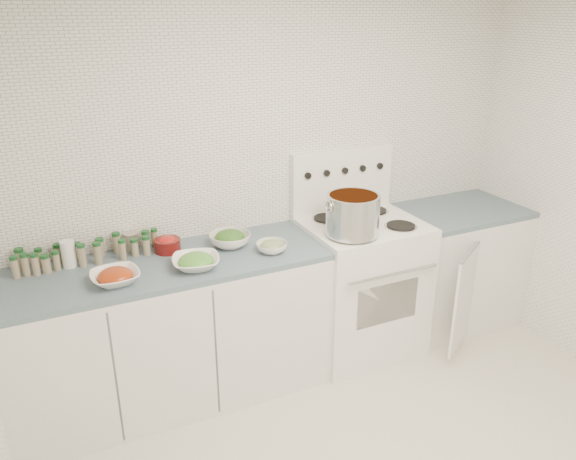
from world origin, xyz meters
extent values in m
cube|color=white|center=(0.00, 1.51, 1.25)|extent=(3.50, 0.02, 2.50)
cube|color=white|center=(-0.82, 1.19, 0.43)|extent=(1.85, 0.62, 0.86)
cube|color=#3F545F|center=(-0.82, 1.19, 0.88)|extent=(1.85, 0.62, 0.03)
cube|color=white|center=(0.48, 1.18, 0.46)|extent=(0.76, 0.65, 0.92)
cube|color=black|center=(0.48, 0.86, 0.50)|extent=(0.45, 0.01, 0.28)
cylinder|color=silver|center=(0.48, 0.82, 0.72)|extent=(0.65, 0.02, 0.02)
cube|color=white|center=(0.48, 1.18, 0.93)|extent=(0.76, 0.65, 0.01)
cube|color=white|center=(0.48, 1.47, 1.15)|extent=(0.76, 0.06, 0.43)
cylinder|color=silver|center=(0.30, 1.02, 0.94)|extent=(0.21, 0.21, 0.01)
cylinder|color=black|center=(0.30, 1.02, 0.94)|extent=(0.18, 0.18, 0.01)
cylinder|color=silver|center=(0.66, 1.02, 0.94)|extent=(0.21, 0.21, 0.01)
cylinder|color=black|center=(0.66, 1.02, 0.94)|extent=(0.18, 0.18, 0.01)
cylinder|color=silver|center=(0.30, 1.33, 0.94)|extent=(0.21, 0.21, 0.01)
cylinder|color=black|center=(0.30, 1.33, 0.94)|extent=(0.18, 0.18, 0.01)
cylinder|color=silver|center=(0.66, 1.33, 0.94)|extent=(0.21, 0.21, 0.01)
cylinder|color=black|center=(0.66, 1.33, 0.94)|extent=(0.18, 0.18, 0.01)
cylinder|color=black|center=(0.20, 1.44, 1.22)|extent=(0.04, 0.02, 0.04)
cylinder|color=black|center=(0.34, 1.44, 1.22)|extent=(0.04, 0.02, 0.04)
cylinder|color=black|center=(0.48, 1.44, 1.22)|extent=(0.04, 0.02, 0.04)
cylinder|color=black|center=(0.62, 1.44, 1.22)|extent=(0.04, 0.02, 0.04)
cylinder|color=black|center=(0.76, 1.44, 1.22)|extent=(0.04, 0.02, 0.04)
cube|color=white|center=(1.30, 1.19, 0.43)|extent=(0.89, 0.62, 0.86)
cube|color=#3F545F|center=(1.30, 1.19, 0.88)|extent=(0.89, 0.62, 0.03)
cube|color=white|center=(1.04, 0.77, 0.43)|extent=(0.35, 0.23, 0.70)
cylinder|color=silver|center=(0.30, 1.02, 1.07)|extent=(0.32, 0.32, 0.25)
cylinder|color=#C6591C|center=(0.30, 1.02, 1.18)|extent=(0.29, 0.29, 0.03)
torus|color=silver|center=(0.13, 1.02, 1.15)|extent=(0.01, 0.08, 0.08)
torus|color=silver|center=(0.47, 1.02, 1.15)|extent=(0.01, 0.08, 0.08)
imported|color=white|center=(-1.12, 1.06, 0.93)|extent=(0.26, 0.26, 0.06)
ellipsoid|color=#9D2F0D|center=(-1.12, 1.06, 0.94)|extent=(0.18, 0.18, 0.08)
imported|color=white|center=(-0.68, 1.06, 0.93)|extent=(0.31, 0.31, 0.06)
ellipsoid|color=#3A902F|center=(-0.68, 1.06, 0.95)|extent=(0.19, 0.19, 0.08)
imported|color=white|center=(-0.41, 1.27, 0.94)|extent=(0.33, 0.33, 0.08)
ellipsoid|color=#215B1A|center=(-0.41, 1.27, 0.96)|extent=(0.18, 0.18, 0.08)
imported|color=white|center=(-0.22, 1.08, 0.93)|extent=(0.20, 0.20, 0.06)
ellipsoid|color=#2E5321|center=(-0.22, 1.08, 0.94)|extent=(0.13, 0.13, 0.06)
cylinder|color=#550F0E|center=(-0.77, 1.34, 0.94)|extent=(0.15, 0.15, 0.08)
ellipsoid|color=#B7200C|center=(-0.77, 1.34, 0.97)|extent=(0.11, 0.11, 0.06)
cylinder|color=white|center=(-1.31, 1.37, 0.98)|extent=(0.09, 0.09, 0.15)
cylinder|color=#A8A08E|center=(-0.96, 1.45, 0.95)|extent=(0.10, 0.10, 0.11)
cylinder|color=gray|center=(-1.56, 1.45, 0.95)|extent=(0.05, 0.05, 0.11)
cylinder|color=#14471E|center=(-1.56, 1.45, 1.01)|extent=(0.05, 0.05, 0.02)
cylinder|color=gray|center=(-1.46, 1.44, 0.95)|extent=(0.04, 0.04, 0.09)
cylinder|color=#14471E|center=(-1.46, 1.44, 1.00)|extent=(0.04, 0.04, 0.02)
cylinder|color=gray|center=(-1.36, 1.45, 0.95)|extent=(0.04, 0.04, 0.10)
cylinder|color=#14471E|center=(-1.36, 1.45, 1.01)|extent=(0.05, 0.05, 0.02)
cylinder|color=gray|center=(-1.26, 1.43, 0.95)|extent=(0.04, 0.04, 0.09)
cylinder|color=#14471E|center=(-1.26, 1.43, 1.00)|extent=(0.04, 0.04, 0.02)
cylinder|color=gray|center=(-1.14, 1.43, 0.95)|extent=(0.05, 0.05, 0.10)
cylinder|color=#14471E|center=(-1.14, 1.43, 1.01)|extent=(0.05, 0.05, 0.02)
cylinder|color=gray|center=(-1.04, 1.44, 0.96)|extent=(0.05, 0.05, 0.11)
cylinder|color=#14471E|center=(-1.04, 1.44, 1.02)|extent=(0.05, 0.05, 0.02)
cylinder|color=gray|center=(-0.88, 1.44, 0.95)|extent=(0.04, 0.04, 0.10)
cylinder|color=#14471E|center=(-0.88, 1.44, 1.01)|extent=(0.05, 0.05, 0.02)
cylinder|color=gray|center=(-0.82, 1.45, 0.95)|extent=(0.04, 0.04, 0.10)
cylinder|color=#14471E|center=(-0.82, 1.45, 1.01)|extent=(0.04, 0.04, 0.02)
cylinder|color=gray|center=(-1.54, 1.35, 0.95)|extent=(0.04, 0.04, 0.11)
cylinder|color=#14471E|center=(-1.54, 1.35, 1.02)|extent=(0.05, 0.05, 0.02)
cylinder|color=gray|center=(-1.44, 1.34, 0.94)|extent=(0.05, 0.05, 0.09)
cylinder|color=#14471E|center=(-1.44, 1.34, 1.00)|extent=(0.05, 0.05, 0.02)
cylinder|color=gray|center=(-1.38, 1.35, 0.95)|extent=(0.04, 0.04, 0.09)
cylinder|color=#14471E|center=(-1.38, 1.35, 1.00)|extent=(0.04, 0.04, 0.02)
cylinder|color=gray|center=(-1.25, 1.34, 0.96)|extent=(0.04, 0.04, 0.12)
cylinder|color=#14471E|center=(-1.25, 1.34, 1.03)|extent=(0.04, 0.04, 0.02)
cylinder|color=gray|center=(-1.17, 1.34, 0.96)|extent=(0.04, 0.04, 0.11)
cylinder|color=#14471E|center=(-1.17, 1.34, 1.02)|extent=(0.05, 0.05, 0.02)
cylinder|color=gray|center=(-1.03, 1.34, 0.95)|extent=(0.04, 0.04, 0.11)
cylinder|color=#14471E|center=(-1.03, 1.34, 1.02)|extent=(0.04, 0.04, 0.02)
cylinder|color=gray|center=(-0.96, 1.36, 0.94)|extent=(0.04, 0.04, 0.09)
cylinder|color=#14471E|center=(-0.96, 1.36, 1.00)|extent=(0.04, 0.04, 0.02)
cylinder|color=gray|center=(-0.89, 1.35, 0.95)|extent=(0.04, 0.04, 0.10)
cylinder|color=#14471E|center=(-0.89, 1.35, 1.01)|extent=(0.05, 0.05, 0.02)
cylinder|color=gray|center=(-1.59, 1.34, 0.95)|extent=(0.04, 0.04, 0.11)
cylinder|color=#14471E|center=(-1.59, 1.34, 1.02)|extent=(0.04, 0.04, 0.02)
cylinder|color=gray|center=(-1.49, 1.34, 0.95)|extent=(0.04, 0.04, 0.11)
cylinder|color=#14471E|center=(-1.49, 1.34, 1.02)|extent=(0.04, 0.04, 0.02)
camera|label=1|loc=(-1.42, -1.70, 2.25)|focal=35.00mm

